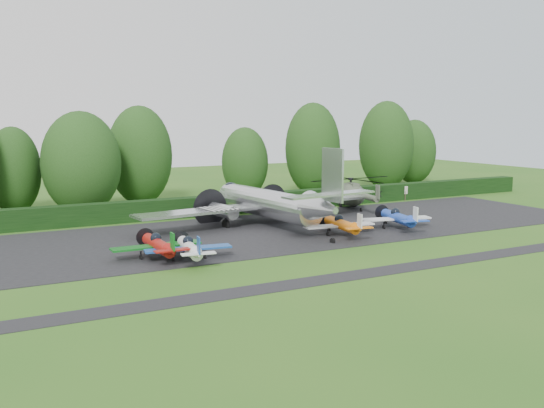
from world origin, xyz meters
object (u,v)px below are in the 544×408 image
light_plane_red (158,245)px  sign_board (412,190)px  transport_plane (269,203)px  light_plane_orange (341,224)px  helicopter (351,192)px  light_plane_blue (398,218)px  light_plane_white (189,248)px

light_plane_red → sign_board: size_ratio=2.23×
transport_plane → light_plane_orange: bearing=-56.4°
light_plane_orange → helicopter: 16.12m
light_plane_orange → helicopter: helicopter is taller
light_plane_orange → light_plane_blue: size_ratio=0.95×
light_plane_red → light_plane_blue: light_plane_blue is taller
light_plane_red → light_plane_orange: light_plane_red is taller
transport_plane → helicopter: bearing=30.1°
transport_plane → light_plane_white: 14.72m
light_plane_red → light_plane_orange: size_ratio=1.03×
light_plane_blue → sign_board: 20.94m
transport_plane → sign_board: (24.51, 8.39, -1.06)m
helicopter → sign_board: bearing=1.6°
light_plane_white → helicopter: bearing=23.0°
helicopter → transport_plane: bearing=-168.2°
light_plane_white → sign_board: (35.78, 17.79, 0.18)m
sign_board → light_plane_orange: bearing=-129.0°
transport_plane → sign_board: transport_plane is taller
light_plane_red → light_plane_orange: bearing=3.0°
light_plane_white → light_plane_orange: (14.76, 2.53, 0.03)m
light_plane_blue → light_plane_red: bearing=169.9°
light_plane_blue → sign_board: size_ratio=2.28×
transport_plane → light_plane_white: size_ratio=3.82×
sign_board → light_plane_blue: bearing=-119.3°
light_plane_red → helicopter: bearing=27.1°
light_plane_red → transport_plane: bearing=30.7°
light_plane_red → light_plane_blue: size_ratio=0.98×
light_plane_orange → sign_board: (21.02, 15.26, 0.15)m
light_plane_white → light_plane_blue: light_plane_blue is taller
helicopter → sign_board: (11.09, 2.59, -0.66)m
light_plane_blue → helicopter: 12.91m
light_plane_white → light_plane_blue: 21.32m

